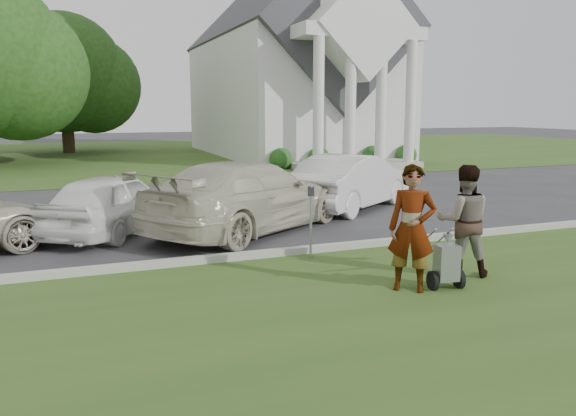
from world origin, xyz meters
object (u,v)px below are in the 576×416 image
parking_meter_near (311,213)px  tree_back (64,79)px  car_b (113,203)px  car_d (352,181)px  striping_cart (446,264)px  church (292,57)px  car_c (249,196)px  person_right (463,221)px  person_left (412,229)px

parking_meter_near → tree_back: bearing=98.4°
car_b → car_d: 6.74m
striping_cart → car_b: 7.78m
church → car_c: bearing=-114.1°
car_d → person_right: bearing=134.2°
car_d → striping_cart: bearing=129.6°
church → parking_meter_near: size_ratio=16.83×
parking_meter_near → car_d: size_ratio=0.30×
tree_back → car_c: 27.55m
church → striping_cart: church is taller
church → person_left: church is taller
person_left → person_right: size_ratio=1.05×
church → car_c: (-9.00, -20.11, -5.10)m
striping_cart → car_b: size_ratio=0.26×
tree_back → car_c: (4.02, -26.98, -3.89)m
striping_cart → tree_back: bearing=108.1°
person_left → parking_meter_near: bearing=144.2°
church → person_right: (-6.61, -24.89, -4.98)m
person_left → person_right: person_left is taller
striping_cart → person_left: person_left is taller
person_right → car_b: size_ratio=0.46×
church → striping_cart: bearing=-106.1°
tree_back → parking_meter_near: (4.39, -29.82, -3.82)m
tree_back → parking_meter_near: size_ratio=6.71×
car_c → church: bearing=-58.3°
parking_meter_near → car_d: 5.72m
person_left → person_right: 1.36m
church → person_left: bearing=-107.4°
car_c → tree_back: bearing=-25.7°
car_c → car_d: (3.68, 1.83, -0.05)m
tree_back → car_c: tree_back is taller
striping_cart → parking_meter_near: bearing=125.7°
striping_cart → person_left: size_ratio=0.55×
tree_back → parking_meter_near: 30.38m
person_left → person_right: bearing=54.3°
church → striping_cart: (-7.33, -25.42, -5.52)m
tree_back → car_c: size_ratio=1.67×
church → car_c: church is taller
tree_back → striping_cart: tree_back is taller
car_c → parking_meter_near: bearing=153.3°
person_left → car_b: size_ratio=0.48×
church → car_c: size_ratio=4.19×
car_b → car_c: bearing=-162.2°
car_c → car_d: bearing=-97.7°
parking_meter_near → car_c: bearing=97.4°
striping_cart → parking_meter_near: (-1.30, 2.48, 0.48)m
person_right → car_b: bearing=-21.6°
striping_cart → person_right: bearing=44.8°
striping_cart → car_b: (-4.67, 6.22, 0.29)m
striping_cart → person_left: 0.83m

